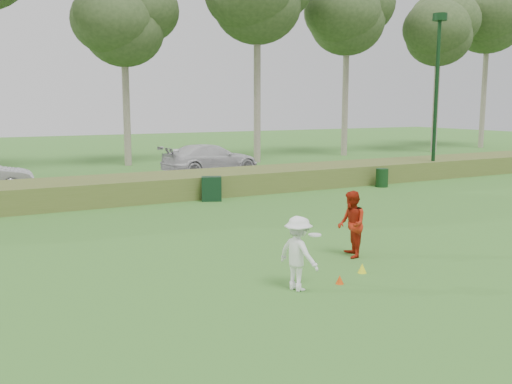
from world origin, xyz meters
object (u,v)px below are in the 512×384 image
lamp_post (438,67)px  utility_cabinet (212,189)px  trash_bin (382,178)px  player_white (298,253)px  player_red (351,224)px  cone_yellow (362,268)px  car_right (211,159)px  cone_orange (340,280)px

lamp_post → utility_cabinet: lamp_post is taller
utility_cabinet → trash_bin: (8.47, -0.21, -0.06)m
player_white → trash_bin: size_ratio=1.83×
trash_bin → player_red: bearing=-134.0°
cone_yellow → car_right: size_ratio=0.04×
player_white → trash_bin: 15.48m
player_red → cone_orange: size_ratio=8.75×
cone_yellow → trash_bin: (9.36, 10.29, 0.31)m
player_red → utility_cabinet: size_ratio=1.73×
cone_yellow → trash_bin: trash_bin is taller
player_red → cone_yellow: size_ratio=7.55×
lamp_post → utility_cabinet: (-12.69, -0.84, -5.11)m
player_white → cone_orange: 1.21m
player_white → cone_yellow: player_white is taller
lamp_post → car_right: lamp_post is taller
utility_cabinet → trash_bin: size_ratio=1.14×
cone_orange → trash_bin: bearing=46.1°
lamp_post → player_red: size_ratio=4.88×
player_white → cone_orange: player_white is taller
player_red → car_right: player_red is taller
car_right → cone_yellow: bearing=160.6°
lamp_post → utility_cabinet: size_ratio=8.45×
trash_bin → car_right: (-5.09, 7.98, 0.42)m
cone_yellow → utility_cabinet: utility_cabinet is taller
cone_yellow → trash_bin: 13.91m
player_white → utility_cabinet: (2.82, 10.81, -0.29)m
cone_yellow → car_right: car_right is taller
cone_orange → player_red: bearing=46.6°
cone_orange → cone_yellow: (0.93, 0.41, 0.02)m
player_red → trash_bin: bearing=159.3°
trash_bin → lamp_post: bearing=13.9°
lamp_post → trash_bin: size_ratio=9.63×
player_white → player_red: bearing=-73.3°
trash_bin → car_right: bearing=122.5°
trash_bin → player_white: bearing=-136.8°
car_right → utility_cabinet: bearing=150.3°
player_white → car_right: 19.58m
lamp_post → cone_yellow: size_ratio=36.87×
player_red → car_right: (3.65, 17.03, 0.01)m
cone_yellow → player_white: bearing=-170.8°
player_white → cone_orange: (0.99, -0.09, -0.68)m
lamp_post → player_red: lamp_post is taller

